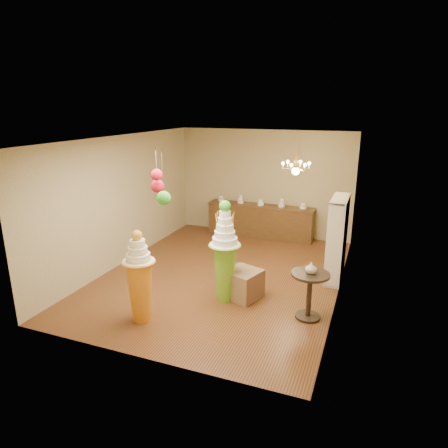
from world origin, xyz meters
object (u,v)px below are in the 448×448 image
(pedestal_orange, at_px, (140,284))
(sideboard, at_px, (260,220))
(round_table, at_px, (310,289))
(pedestal_green, at_px, (225,260))

(pedestal_orange, xyz_separation_m, sideboard, (0.62, 5.25, -0.22))
(pedestal_orange, relative_size, sideboard, 0.55)
(sideboard, distance_m, round_table, 4.63)
(pedestal_green, height_order, pedestal_orange, pedestal_green)
(pedestal_green, xyz_separation_m, pedestal_orange, (-1.09, -1.23, -0.13))
(sideboard, bearing_deg, pedestal_orange, -96.78)
(sideboard, relative_size, round_table, 3.52)
(pedestal_green, relative_size, round_table, 2.31)
(pedestal_orange, distance_m, sideboard, 5.30)
(pedestal_green, relative_size, pedestal_orange, 1.20)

